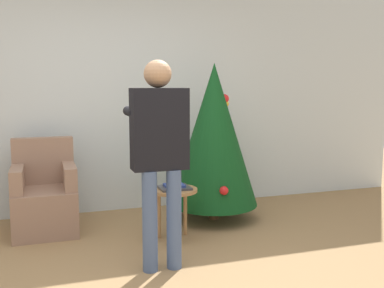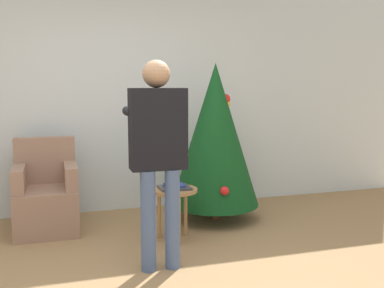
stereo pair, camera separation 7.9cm
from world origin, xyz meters
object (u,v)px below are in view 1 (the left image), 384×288
object	(u,v)px
armchair	(45,198)
person_standing	(160,145)
christmas_tree	(214,135)
side_stool	(174,196)

from	to	relation	value
armchair	person_standing	xyz separation A→B (m)	(0.88, -1.26, 0.66)
christmas_tree	side_stool	world-z (taller)	christmas_tree
christmas_tree	side_stool	xyz separation A→B (m)	(-0.59, -0.50, -0.52)
christmas_tree	person_standing	size ratio (longest dim) A/B	1.02
person_standing	side_stool	bearing A→B (deg)	64.12
armchair	person_standing	bearing A→B (deg)	-55.00
person_standing	side_stool	world-z (taller)	person_standing
side_stool	armchair	bearing A→B (deg)	151.24
armchair	christmas_tree	bearing A→B (deg)	-4.82
armchair	person_standing	distance (m)	1.67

